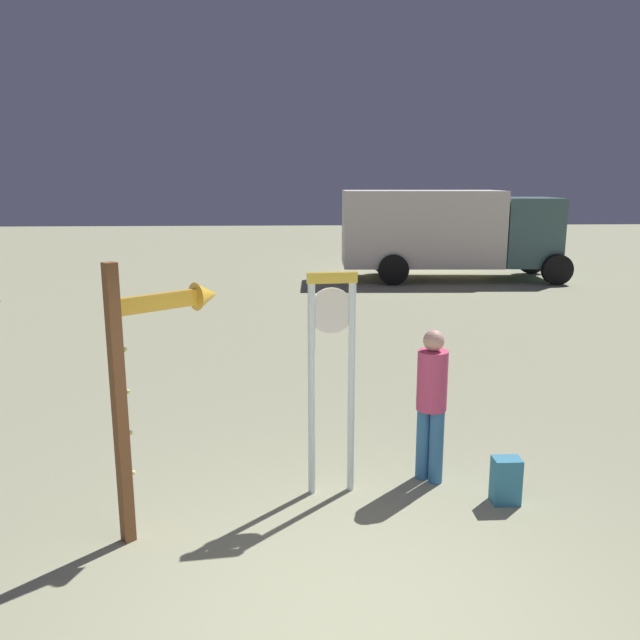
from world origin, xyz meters
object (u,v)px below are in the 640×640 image
object	(u,v)px
standing_clock	(332,359)
box_truck_near	(446,230)
person_near_clock	(432,398)
backpack	(506,481)
arrow_sign	(154,356)

from	to	relation	value
standing_clock	box_truck_near	distance (m)	14.47
person_near_clock	backpack	xyz separation A→B (m)	(0.63, -0.51, -0.67)
standing_clock	arrow_sign	world-z (taller)	arrow_sign
standing_clock	backpack	world-z (taller)	standing_clock
backpack	arrow_sign	bearing A→B (deg)	-175.22
arrow_sign	box_truck_near	distance (m)	15.57
person_near_clock	backpack	bearing A→B (deg)	-38.83
person_near_clock	arrow_sign	bearing A→B (deg)	-163.28
arrow_sign	box_truck_near	world-z (taller)	box_truck_near
standing_clock	arrow_sign	size ratio (longest dim) A/B	0.91
backpack	box_truck_near	distance (m)	14.42
arrow_sign	person_near_clock	xyz separation A→B (m)	(2.58, 0.77, -0.69)
standing_clock	person_near_clock	size ratio (longest dim) A/B	1.38
person_near_clock	box_truck_near	world-z (taller)	box_truck_near
person_near_clock	box_truck_near	distance (m)	14.03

